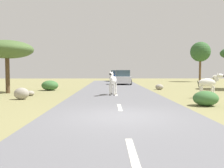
{
  "coord_description": "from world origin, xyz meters",
  "views": [
    {
      "loc": [
        -0.43,
        -8.71,
        1.69
      ],
      "look_at": [
        -0.25,
        9.2,
        0.71
      ],
      "focal_mm": 38.51,
      "sensor_mm": 36.0,
      "label": 1
    }
  ],
  "objects": [
    {
      "name": "rock_4",
      "position": [
        -5.81,
        7.61,
        0.18
      ],
      "size": [
        0.52,
        0.51,
        0.35
      ],
      "primitive_type": "ellipsoid",
      "color": "gray",
      "rests_on": "ground_plane"
    },
    {
      "name": "rock_3",
      "position": [
        -5.65,
        5.5,
        0.35
      ],
      "size": [
        0.88,
        0.63,
        0.7
      ],
      "primitive_type": "ellipsoid",
      "color": "gray",
      "rests_on": "ground_plane"
    },
    {
      "name": "rock_1",
      "position": [
        4.07,
        12.82,
        0.25
      ],
      "size": [
        0.72,
        0.6,
        0.5
      ],
      "primitive_type": "ellipsoid",
      "color": "gray",
      "rests_on": "ground_plane"
    },
    {
      "name": "car_0",
      "position": [
        0.69,
        29.97,
        0.85
      ],
      "size": [
        2.22,
        4.44,
        1.74
      ],
      "rotation": [
        0.0,
        0.0,
        3.08
      ],
      "color": "#1E479E",
      "rests_on": "road"
    },
    {
      "name": "ground_plane",
      "position": [
        0.0,
        0.0,
        0.0
      ],
      "size": [
        90.0,
        90.0,
        0.0
      ],
      "primitive_type": "plane",
      "color": "olive"
    },
    {
      "name": "bush_3",
      "position": [
        -5.61,
        12.14,
        0.43
      ],
      "size": [
        1.44,
        1.3,
        0.86
      ],
      "primitive_type": "ellipsoid",
      "color": "#386633",
      "rests_on": "ground_plane"
    },
    {
      "name": "road",
      "position": [
        0.03,
        0.0,
        0.03
      ],
      "size": [
        6.0,
        64.0,
        0.05
      ],
      "primitive_type": "cube",
      "color": "slate",
      "rests_on": "ground_plane"
    },
    {
      "name": "bush_2",
      "position": [
        4.23,
        2.81,
        0.36
      ],
      "size": [
        1.21,
        1.09,
        0.73
      ],
      "primitive_type": "ellipsoid",
      "color": "#386633",
      "rests_on": "ground_plane"
    },
    {
      "name": "zebra_1",
      "position": [
        5.73,
        6.12,
        0.95
      ],
      "size": [
        1.69,
        0.44,
        1.59
      ],
      "rotation": [
        0.0,
        0.0,
        4.71
      ],
      "color": "silver",
      "rests_on": "ground_plane"
    },
    {
      "name": "car_1",
      "position": [
        1.16,
        20.86,
        0.85
      ],
      "size": [
        2.07,
        4.36,
        1.74
      ],
      "rotation": [
        0.0,
        0.0,
        0.01
      ],
      "color": "silver",
      "rests_on": "road"
    },
    {
      "name": "lane_markings",
      "position": [
        0.03,
        -1.0,
        0.05
      ],
      "size": [
        0.16,
        56.0,
        0.01
      ],
      "color": "silver",
      "rests_on": "road"
    },
    {
      "name": "tree_0",
      "position": [
        -8.16,
        9.55,
        3.29
      ],
      "size": [
        3.88,
        3.88,
        3.99
      ],
      "color": "#4C3823",
      "rests_on": "ground_plane"
    },
    {
      "name": "zebra_0",
      "position": [
        -0.21,
        7.63,
        1.03
      ],
      "size": [
        0.65,
        1.74,
        1.65
      ],
      "rotation": [
        0.0,
        0.0,
        2.96
      ],
      "color": "silver",
      "rests_on": "road"
    },
    {
      "name": "tree_1",
      "position": [
        13.81,
        28.94,
        4.66
      ],
      "size": [
        3.1,
        3.1,
        6.24
      ],
      "color": "brown",
      "rests_on": "ground_plane"
    },
    {
      "name": "bush_0",
      "position": [
        13.01,
        24.9,
        0.28
      ],
      "size": [
        0.94,
        0.84,
        0.56
      ],
      "primitive_type": "ellipsoid",
      "color": "#2D5628",
      "rests_on": "ground_plane"
    }
  ]
}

